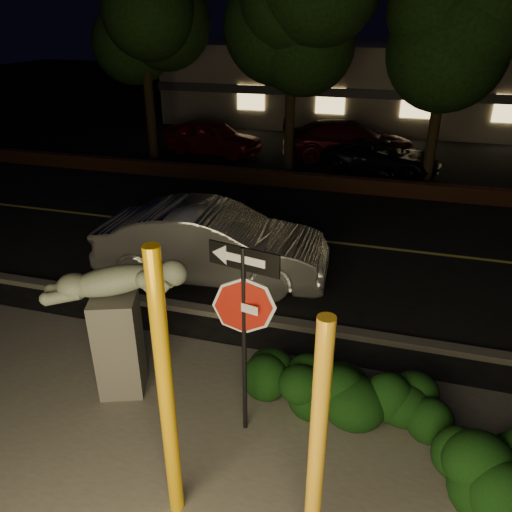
% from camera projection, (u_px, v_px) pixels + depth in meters
% --- Properties ---
extents(ground, '(90.00, 90.00, 0.00)m').
position_uv_depth(ground, '(343.00, 204.00, 15.62)').
color(ground, black).
rests_on(ground, ground).
extents(patio, '(14.00, 6.00, 0.02)m').
position_uv_depth(patio, '(231.00, 500.00, 6.12)').
color(patio, '#4C4944').
rests_on(patio, ground).
extents(road, '(80.00, 8.00, 0.01)m').
position_uv_depth(road, '(329.00, 242.00, 13.03)').
color(road, black).
rests_on(road, ground).
extents(lane_marking, '(80.00, 0.12, 0.00)m').
position_uv_depth(lane_marking, '(329.00, 242.00, 13.02)').
color(lane_marking, '#BCB14B').
rests_on(lane_marking, road).
extents(curb, '(80.00, 0.25, 0.12)m').
position_uv_depth(curb, '(297.00, 325.00, 9.46)').
color(curb, '#4C4944').
rests_on(curb, ground).
extents(brick_wall, '(40.00, 0.35, 0.50)m').
position_uv_depth(brick_wall, '(349.00, 184.00, 16.64)').
color(brick_wall, '#4C2818').
rests_on(brick_wall, ground).
extents(parking_lot, '(40.00, 12.00, 0.01)m').
position_uv_depth(parking_lot, '(364.00, 151.00, 21.67)').
color(parking_lot, black).
rests_on(parking_lot, ground).
extents(building, '(22.00, 10.20, 4.00)m').
position_uv_depth(building, '(380.00, 81.00, 27.70)').
color(building, '#6F6559').
rests_on(building, ground).
extents(tree_far_a, '(4.60, 4.60, 7.43)m').
position_uv_depth(tree_far_a, '(142.00, 15.00, 17.88)').
color(tree_far_a, black).
rests_on(tree_far_a, ground).
extents(tree_far_c, '(4.80, 4.80, 7.84)m').
position_uv_depth(tree_far_c, '(453.00, 3.00, 14.95)').
color(tree_far_c, black).
rests_on(tree_far_c, ground).
extents(yellow_pole_left, '(0.17, 0.17, 3.48)m').
position_uv_depth(yellow_pole_left, '(166.00, 395.00, 5.28)').
color(yellow_pole_left, '#E9A60B').
rests_on(yellow_pole_left, ground).
extents(yellow_pole_right, '(0.16, 0.16, 3.22)m').
position_uv_depth(yellow_pole_right, '(316.00, 464.00, 4.63)').
color(yellow_pole_right, gold).
rests_on(yellow_pole_right, ground).
extents(signpost, '(0.96, 0.23, 2.87)m').
position_uv_depth(signpost, '(244.00, 307.00, 6.29)').
color(signpost, black).
rests_on(signpost, ground).
extents(sculpture, '(2.06, 1.20, 2.24)m').
position_uv_depth(sculpture, '(117.00, 315.00, 7.35)').
color(sculpture, '#4C4944').
rests_on(sculpture, ground).
extents(hedge_center, '(2.31, 1.70, 1.09)m').
position_uv_depth(hedge_center, '(309.00, 378.00, 7.34)').
color(hedge_center, black).
rests_on(hedge_center, ground).
extents(hedge_right, '(1.49, 0.83, 0.96)m').
position_uv_depth(hedge_right, '(399.00, 402.00, 6.98)').
color(hedge_right, black).
rests_on(hedge_right, ground).
extents(hedge_far_right, '(1.80, 1.38, 1.10)m').
position_uv_depth(hedge_far_right, '(504.00, 473.00, 5.81)').
color(hedge_far_right, black).
rests_on(hedge_far_right, ground).
extents(silver_sedan, '(5.18, 2.17, 1.66)m').
position_uv_depth(silver_sedan, '(213.00, 243.00, 10.97)').
color(silver_sedan, '#B2B3B7').
rests_on(silver_sedan, ground).
extents(parked_car_red, '(4.40, 2.27, 1.43)m').
position_uv_depth(parked_car_red, '(212.00, 137.00, 20.99)').
color(parked_car_red, maroon).
rests_on(parked_car_red, ground).
extents(parked_car_darkred, '(5.66, 3.20, 1.55)m').
position_uv_depth(parked_car_darkred, '(349.00, 141.00, 20.07)').
color(parked_car_darkred, '#410910').
rests_on(parked_car_darkred, ground).
extents(parked_car_dark, '(4.61, 2.81, 1.20)m').
position_uv_depth(parked_car_dark, '(382.00, 157.00, 18.46)').
color(parked_car_dark, black).
rests_on(parked_car_dark, ground).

